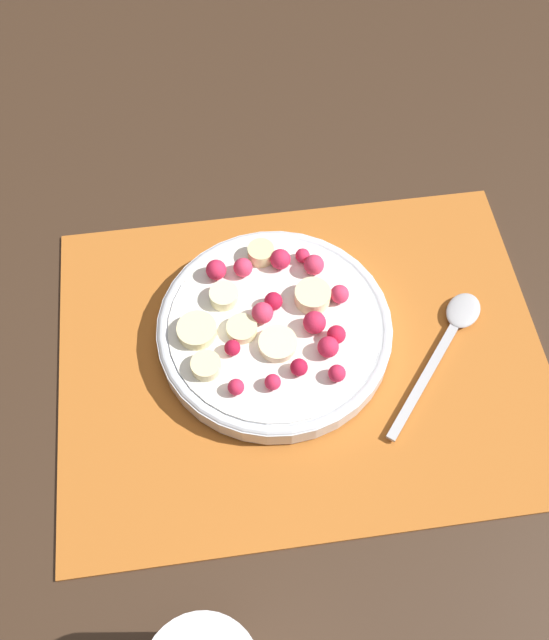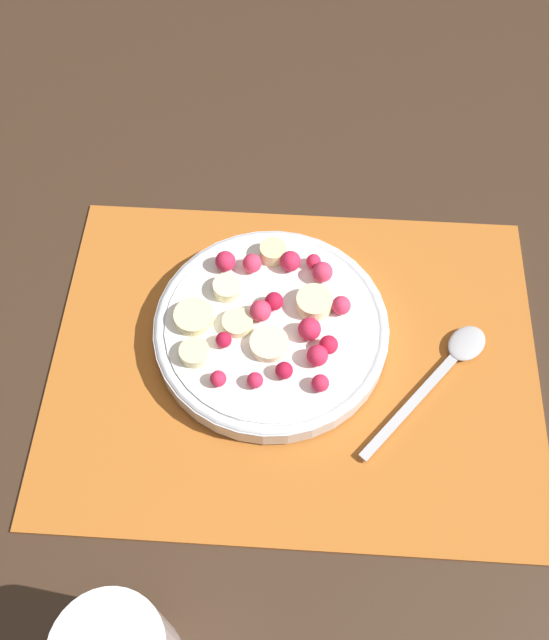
% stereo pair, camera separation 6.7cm
% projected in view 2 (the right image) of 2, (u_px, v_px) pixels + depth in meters
% --- Properties ---
extents(ground_plane, '(3.00, 3.00, 0.00)m').
position_uv_depth(ground_plane, '(298.00, 362.00, 0.69)').
color(ground_plane, '#382619').
extents(placemat, '(0.47, 0.36, 0.01)m').
position_uv_depth(placemat, '(298.00, 360.00, 0.69)').
color(placemat, '#B26023').
rests_on(placemat, ground_plane).
extents(fruit_bowl, '(0.23, 0.23, 0.05)m').
position_uv_depth(fruit_bowl, '(274.00, 327.00, 0.69)').
color(fruit_bowl, silver).
rests_on(fruit_bowl, placemat).
extents(spoon, '(0.13, 0.15, 0.01)m').
position_uv_depth(spoon, '(453.00, 362.00, 0.68)').
color(spoon, '#B2B2B7').
rests_on(spoon, placemat).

